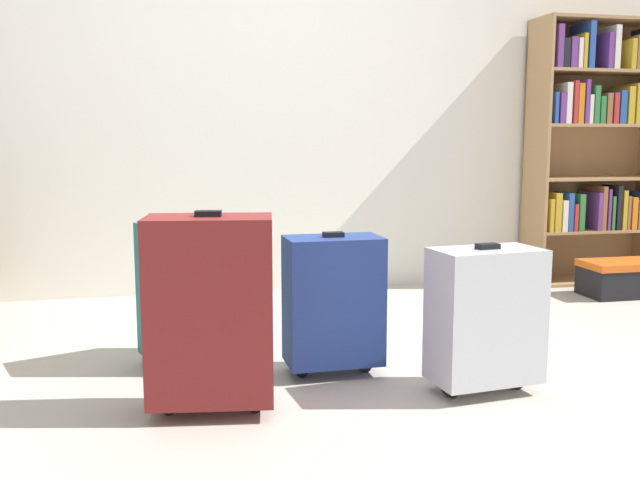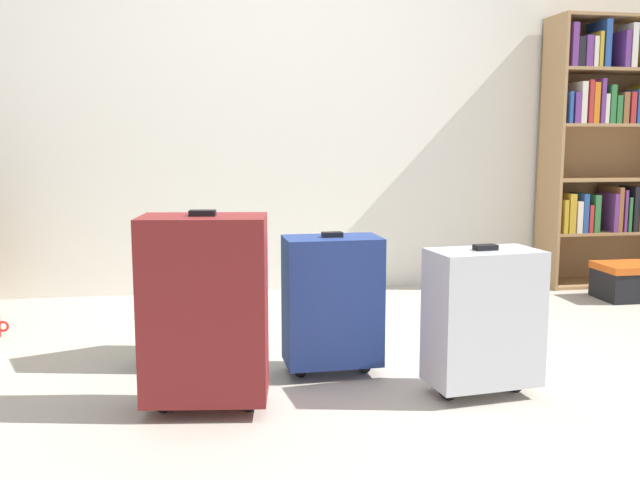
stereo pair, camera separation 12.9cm
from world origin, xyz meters
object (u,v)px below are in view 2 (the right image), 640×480
suitcase_teal (193,286)px  suitcase_dark_red (205,308)px  suitcase_navy_blue (332,300)px  storage_box (637,280)px  suitcase_silver (483,317)px  bookshelf (611,141)px

suitcase_teal → suitcase_dark_red: (0.05, -0.61, 0.04)m
suitcase_navy_blue → storage_box: bearing=26.6°
suitcase_navy_blue → suitcase_silver: 0.62m
suitcase_navy_blue → suitcase_silver: bearing=-33.3°
suitcase_silver → suitcase_dark_red: size_ratio=0.80×
suitcase_navy_blue → suitcase_teal: size_ratio=0.93×
suitcase_teal → bookshelf: bearing=24.2°
bookshelf → suitcase_teal: bearing=-155.8°
storage_box → bookshelf: bearing=83.2°
suitcase_dark_red → suitcase_navy_blue: bearing=31.5°
storage_box → suitcase_silver: size_ratio=0.83×
bookshelf → suitcase_dark_red: (-2.68, -1.83, -0.58)m
suitcase_silver → bookshelf: bearing=48.4°
storage_box → suitcase_navy_blue: bearing=-153.4°
suitcase_navy_blue → suitcase_teal: (-0.57, 0.29, 0.02)m
bookshelf → suitcase_silver: 2.56m
bookshelf → suitcase_navy_blue: size_ratio=2.93×
bookshelf → suitcase_teal: (-2.73, -1.23, -0.63)m
bookshelf → suitcase_silver: bookshelf is taller
bookshelf → suitcase_silver: (-1.65, -1.85, -0.65)m
bookshelf → suitcase_teal: bookshelf is taller
bookshelf → suitcase_dark_red: size_ratio=2.41×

